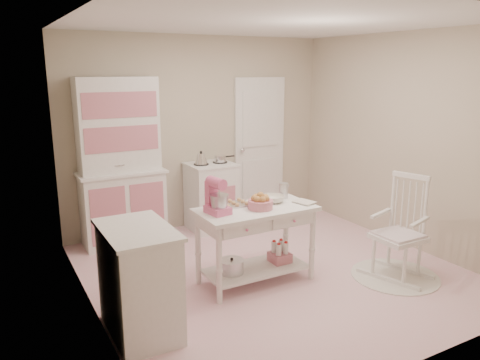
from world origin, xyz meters
name	(u,v)px	position (x,y,z in m)	size (l,w,h in m)	color
room_shell	(276,121)	(0.00, 0.00, 1.65)	(3.84, 3.84, 2.62)	pink
door	(259,148)	(0.95, 1.87, 1.02)	(0.82, 0.05, 2.04)	white
hutch	(121,162)	(-1.17, 1.66, 1.04)	(1.06, 0.50, 2.08)	white
stove	(211,196)	(0.03, 1.61, 0.46)	(0.62, 0.57, 0.92)	white
base_cabinet	(139,281)	(-1.63, -0.46, 0.46)	(0.54, 0.84, 0.92)	white
lace_rug	(395,276)	(1.06, -0.74, 0.01)	(0.92, 0.92, 0.01)	white
rocking_chair	(399,228)	(1.06, -0.74, 0.55)	(0.48, 0.72, 1.10)	white
work_table	(256,245)	(-0.30, -0.11, 0.40)	(1.20, 0.60, 0.80)	white
stand_mixer	(218,196)	(-0.72, -0.09, 0.97)	(0.20, 0.28, 0.34)	#DF5E8F
cookie_tray	(234,205)	(-0.45, 0.07, 0.81)	(0.34, 0.24, 0.02)	silver
bread_basket	(260,204)	(-0.28, -0.16, 0.85)	(0.25, 0.25, 0.09)	#C87383
mixing_bowl	(273,199)	(-0.04, -0.03, 0.84)	(0.23, 0.23, 0.07)	silver
metal_pitcher	(283,191)	(0.14, 0.05, 0.89)	(0.10, 0.10, 0.17)	silver
recipe_book	(299,204)	(0.15, -0.23, 0.81)	(0.16, 0.21, 0.02)	silver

